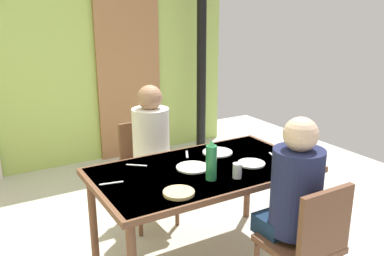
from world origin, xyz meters
TOP-DOWN VIEW (x-y plane):
  - wall_back at (0.00, 2.51)m, footprint 4.19×0.10m
  - door_wooden at (0.77, 2.43)m, footprint 0.80×0.05m
  - stove_pipe_column at (1.64, 2.16)m, footprint 0.12×0.12m
  - dining_table at (0.32, 0.02)m, footprint 1.53×0.86m
  - chair_near_diner at (0.55, -0.77)m, footprint 0.40×0.40m
  - chair_far_diner at (0.24, 0.80)m, footprint 0.40×0.40m
  - person_near_diner at (0.55, -0.63)m, footprint 0.30×0.37m
  - person_far_diner at (0.24, 0.66)m, footprint 0.30×0.37m
  - water_bottle_green_near at (0.26, -0.18)m, footprint 0.07×0.07m
  - dinner_plate_near_left at (0.58, 0.21)m, footprint 0.23×0.23m
  - dinner_plate_near_right at (0.26, 0.05)m, footprint 0.23×0.23m
  - dinner_plate_far_center at (0.66, -0.10)m, footprint 0.19×0.19m
  - drinking_glass_by_near_diner at (0.42, -0.24)m, footprint 0.06×0.06m
  - drinking_glass_by_far_diner at (1.02, -0.25)m, footprint 0.06×0.06m
  - bread_plate_sliced at (-0.02, -0.26)m, footprint 0.19×0.19m
  - cutlery_knife_near at (-0.06, 0.29)m, footprint 0.13×0.11m
  - cutlery_fork_near at (0.36, 0.30)m, footprint 0.08×0.14m
  - cutlery_knife_far at (-0.32, 0.09)m, footprint 0.15×0.04m
  - cutlery_fork_far at (0.90, -0.06)m, footprint 0.06×0.15m

SIDE VIEW (x-z plane):
  - chair_near_diner at x=0.55m, z-range 0.06..0.93m
  - chair_far_diner at x=0.24m, z-range 0.06..0.93m
  - dining_table at x=0.32m, z-range 0.30..1.03m
  - cutlery_knife_near at x=-0.06m, z-range 0.74..0.74m
  - cutlery_fork_near at x=0.36m, z-range 0.74..0.74m
  - cutlery_knife_far at x=-0.32m, z-range 0.74..0.74m
  - cutlery_fork_far at x=0.90m, z-range 0.74..0.74m
  - dinner_plate_near_left at x=0.58m, z-range 0.74..0.75m
  - dinner_plate_near_right at x=0.26m, z-range 0.74..0.75m
  - dinner_plate_far_center at x=0.66m, z-range 0.74..0.75m
  - bread_plate_sliced at x=-0.02m, z-range 0.74..0.76m
  - person_near_diner at x=0.55m, z-range 0.40..1.17m
  - person_far_diner at x=0.24m, z-range 0.40..1.17m
  - drinking_glass_by_near_diner at x=0.42m, z-range 0.74..0.83m
  - drinking_glass_by_far_diner at x=1.02m, z-range 0.74..0.85m
  - water_bottle_green_near at x=0.26m, z-range 0.73..0.99m
  - door_wooden at x=0.77m, z-range 0.00..2.00m
  - wall_back at x=0.00m, z-range 0.00..2.62m
  - stove_pipe_column at x=1.64m, z-range 0.00..2.62m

